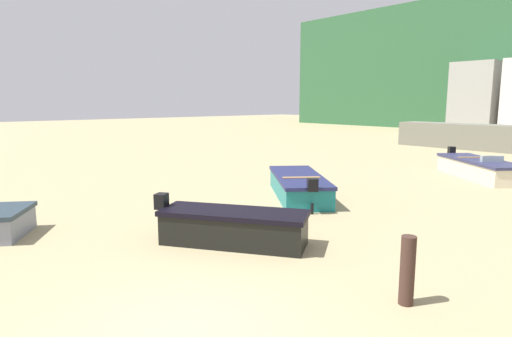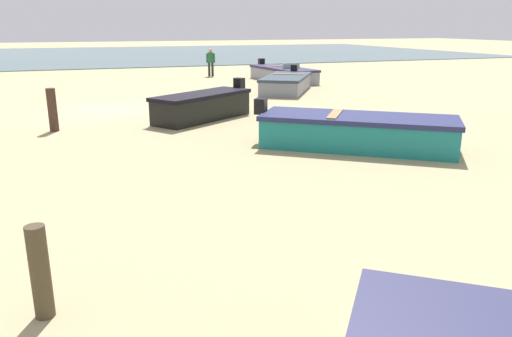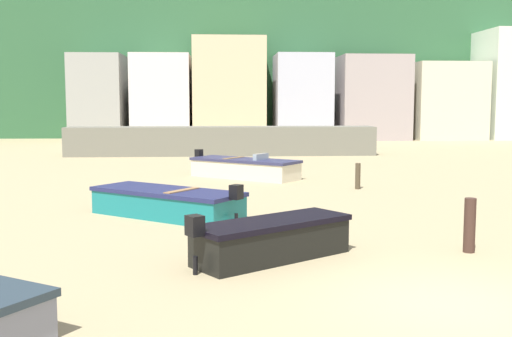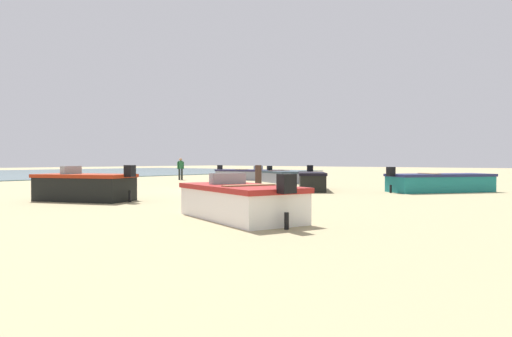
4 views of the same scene
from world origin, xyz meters
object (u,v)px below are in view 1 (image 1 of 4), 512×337
object	(u,v)px
boat_teal_3	(299,186)
boat_black_4	(233,227)
mooring_post_near_water	(407,271)
boat_cream_5	(480,168)

from	to	relation	value
boat_teal_3	boat_black_4	bearing A→B (deg)	-116.25
boat_teal_3	boat_black_4	world-z (taller)	boat_black_4
boat_black_4	mooring_post_near_water	distance (m)	4.53
boat_black_4	boat_cream_5	xyz separation A→B (m)	(0.06, 14.47, 0.00)
boat_black_4	boat_cream_5	size ratio (longest dim) A/B	0.73
boat_cream_5	mooring_post_near_water	bearing A→B (deg)	55.35
boat_teal_3	boat_cream_5	distance (m)	9.72
boat_black_4	boat_cream_5	distance (m)	14.47
boat_cream_5	mooring_post_near_water	world-z (taller)	mooring_post_near_water
boat_teal_3	boat_cream_5	bearing A→B (deg)	20.25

